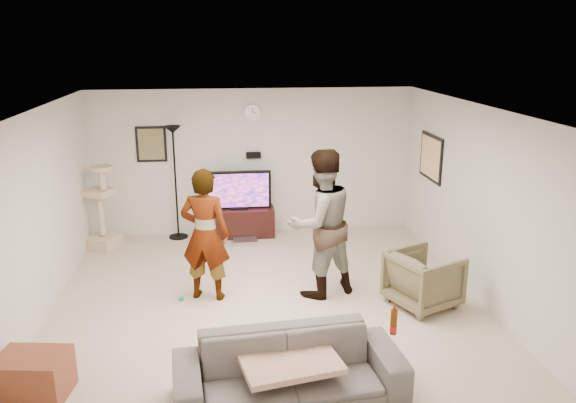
{
  "coord_description": "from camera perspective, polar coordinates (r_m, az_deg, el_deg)",
  "views": [
    {
      "loc": [
        -0.55,
        -6.81,
        3.32
      ],
      "look_at": [
        0.29,
        0.2,
        1.26
      ],
      "focal_mm": 35.35,
      "sensor_mm": 36.0,
      "label": 1
    }
  ],
  "objects": [
    {
      "name": "floor",
      "position": [
        7.6,
        -2.05,
        -9.76
      ],
      "size": [
        5.5,
        5.5,
        0.02
      ],
      "primitive_type": "cube",
      "color": "#BAA390",
      "rests_on": "ground"
    },
    {
      "name": "ceiling",
      "position": [
        6.88,
        -2.26,
        9.46
      ],
      "size": [
        5.5,
        5.5,
        0.02
      ],
      "primitive_type": "cube",
      "color": "silver",
      "rests_on": "wall_back"
    },
    {
      "name": "wall_back",
      "position": [
        9.8,
        -3.51,
        4.0
      ],
      "size": [
        5.5,
        0.04,
        2.5
      ],
      "primitive_type": "cube",
      "color": "silver",
      "rests_on": "floor"
    },
    {
      "name": "wall_front",
      "position": [
        4.59,
        0.79,
        -10.55
      ],
      "size": [
        5.5,
        0.04,
        2.5
      ],
      "primitive_type": "cube",
      "color": "silver",
      "rests_on": "floor"
    },
    {
      "name": "wall_left",
      "position": [
        7.45,
        -23.73,
        -1.32
      ],
      "size": [
        0.04,
        5.5,
        2.5
      ],
      "primitive_type": "cube",
      "color": "silver",
      "rests_on": "floor"
    },
    {
      "name": "wall_right",
      "position": [
        7.85,
        18.28,
        0.1
      ],
      "size": [
        0.04,
        5.5,
        2.5
      ],
      "primitive_type": "cube",
      "color": "silver",
      "rests_on": "floor"
    },
    {
      "name": "wall_clock",
      "position": [
        9.63,
        -3.58,
        8.91
      ],
      "size": [
        0.26,
        0.04,
        0.26
      ],
      "primitive_type": "cylinder",
      "rotation": [
        1.57,
        0.0,
        0.0
      ],
      "color": "silver",
      "rests_on": "wall_back"
    },
    {
      "name": "wall_speaker",
      "position": [
        9.72,
        -3.5,
        4.67
      ],
      "size": [
        0.25,
        0.1,
        0.1
      ],
      "primitive_type": "cube",
      "color": "black",
      "rests_on": "wall_back"
    },
    {
      "name": "picture_back",
      "position": [
        9.77,
        -13.59,
        5.62
      ],
      "size": [
        0.42,
        0.03,
        0.52
      ],
      "primitive_type": "cube",
      "color": "brown",
      "rests_on": "wall_back"
    },
    {
      "name": "picture_right",
      "position": [
        9.21,
        14.18,
        4.33
      ],
      "size": [
        0.03,
        0.78,
        0.62
      ],
      "primitive_type": "cube",
      "color": "#FFB47B",
      "rests_on": "wall_right"
    },
    {
      "name": "tv_stand",
      "position": [
        9.82,
        -4.92,
        -2.08
      ],
      "size": [
        1.19,
        0.45,
        0.5
      ],
      "primitive_type": "cube",
      "color": "black",
      "rests_on": "floor"
    },
    {
      "name": "console_box",
      "position": [
        9.52,
        -4.34,
        -4.02
      ],
      "size": [
        0.4,
        0.3,
        0.07
      ],
      "primitive_type": "cube",
      "color": "#AEAFB8",
      "rests_on": "floor"
    },
    {
      "name": "tv",
      "position": [
        9.65,
        -5.0,
        1.17
      ],
      "size": [
        1.1,
        0.08,
        0.65
      ],
      "primitive_type": "cube",
      "color": "black",
      "rests_on": "tv_stand"
    },
    {
      "name": "tv_screen",
      "position": [
        9.61,
        -4.99,
        1.1
      ],
      "size": [
        1.01,
        0.01,
        0.58
      ],
      "primitive_type": "cube",
      "color": "#F34583",
      "rests_on": "tv"
    },
    {
      "name": "floor_lamp",
      "position": [
        9.69,
        -11.24,
        1.81
      ],
      "size": [
        0.32,
        0.32,
        1.92
      ],
      "primitive_type": "cylinder",
      "color": "black",
      "rests_on": "floor"
    },
    {
      "name": "cat_tree",
      "position": [
        9.57,
        -18.37,
        -0.55
      ],
      "size": [
        0.59,
        0.59,
        1.39
      ],
      "primitive_type": "cube",
      "rotation": [
        0.0,
        0.0,
        -0.43
      ],
      "color": "#C8B08E",
      "rests_on": "floor"
    },
    {
      "name": "person_left",
      "position": [
        7.37,
        -8.33,
        -3.33
      ],
      "size": [
        0.73,
        0.58,
        1.75
      ],
      "primitive_type": "imported",
      "rotation": [
        0.0,
        0.0,
        2.87
      ],
      "color": "#B4B4B4",
      "rests_on": "floor"
    },
    {
      "name": "person_right",
      "position": [
        7.39,
        3.29,
        -2.23
      ],
      "size": [
        1.17,
        1.05,
        1.97
      ],
      "primitive_type": "imported",
      "rotation": [
        0.0,
        0.0,
        3.53
      ],
      "color": "#3E5196",
      "rests_on": "floor"
    },
    {
      "name": "sofa",
      "position": [
        5.55,
        0.13,
        -16.59
      ],
      "size": [
        2.21,
        1.02,
        0.63
      ],
      "primitive_type": "imported",
      "rotation": [
        0.0,
        0.0,
        0.09
      ],
      "color": "#564F4C",
      "rests_on": "floor"
    },
    {
      "name": "throw_blanket",
      "position": [
        5.49,
        0.08,
        -15.64
      ],
      "size": [
        1.02,
        0.86,
        0.06
      ],
      "primitive_type": "cube",
      "rotation": [
        0.0,
        0.0,
        0.2
      ],
      "color": "tan",
      "rests_on": "sofa"
    },
    {
      "name": "beer_bottle",
      "position": [
        5.52,
        10.59,
        -11.82
      ],
      "size": [
        0.06,
        0.06,
        0.25
      ],
      "primitive_type": "cylinder",
      "color": "#592006",
      "rests_on": "sofa"
    },
    {
      "name": "armchair",
      "position": [
        7.47,
        13.48,
        -7.63
      ],
      "size": [
        1.03,
        1.01,
        0.71
      ],
      "primitive_type": "imported",
      "rotation": [
        0.0,
        0.0,
        1.99
      ],
      "color": "brown",
      "rests_on": "floor"
    },
    {
      "name": "side_table",
      "position": [
        6.15,
        -24.24,
        -15.7
      ],
      "size": [
        0.71,
        0.58,
        0.43
      ],
      "primitive_type": "cube",
      "rotation": [
        0.0,
        0.0,
        -0.15
      ],
      "color": "brown",
      "rests_on": "floor"
    },
    {
      "name": "toy_ball",
      "position": [
        7.64,
        -10.68,
        -9.56
      ],
      "size": [
        0.07,
        0.07,
        0.07
      ],
      "primitive_type": "sphere",
      "color": "#0B9EAA",
      "rests_on": "floor"
    }
  ]
}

